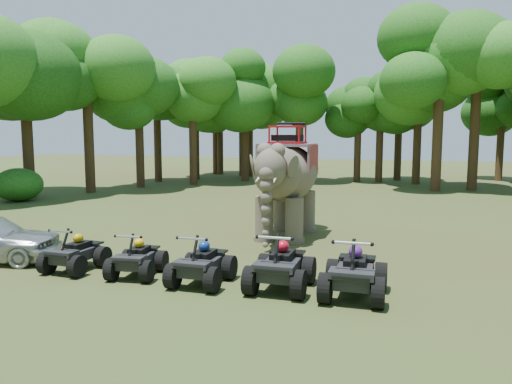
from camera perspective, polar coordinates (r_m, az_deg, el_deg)
ground at (r=13.64m, az=-1.61°, el=-8.53°), size 110.00×110.00×0.00m
elephant at (r=17.30m, az=3.53°, el=1.38°), size 2.11×4.71×3.94m
atv_0 at (r=13.98m, az=-19.98°, el=-6.07°), size 1.19×1.62×1.18m
atv_1 at (r=13.02m, az=-13.44°, el=-6.84°), size 1.35×1.71×1.15m
atv_2 at (r=12.07m, az=-6.22°, el=-7.53°), size 1.27×1.72×1.25m
atv_3 at (r=11.61m, az=2.87°, el=-7.76°), size 1.41×1.89×1.37m
atv_4 at (r=11.27m, az=11.19°, el=-8.32°), size 1.42×1.91×1.38m
tree_0 at (r=37.35m, az=11.56°, el=6.25°), size 4.64×4.64×6.63m
tree_1 at (r=36.55m, az=18.00°, el=7.21°), size 5.68×5.68×8.11m
tree_2 at (r=33.98m, az=23.81°, el=8.61°), size 7.00×7.00×10.00m
tree_28 at (r=30.88m, az=-24.82°, el=8.71°), size 6.93×6.93×9.90m
tree_29 at (r=31.62m, az=-18.68°, el=8.61°), size 6.69×6.69×9.56m
tree_30 at (r=33.72m, az=-13.21°, el=7.33°), size 5.60×5.60×8.01m
tree_31 at (r=34.67m, az=-7.24°, el=7.18°), size 5.39×5.39×7.69m
tree_32 at (r=37.12m, az=-1.25°, el=7.90°), size 6.02×6.02×8.60m
tree_33 at (r=35.90m, az=5.01°, el=7.90°), size 6.01×6.01×8.58m
tree_34 at (r=40.85m, az=-0.75°, el=7.96°), size 6.17×6.17×8.81m
tree_35 at (r=39.13m, az=15.99°, el=6.83°), size 5.29×5.29×7.56m
tree_36 at (r=43.08m, az=-4.15°, el=7.51°), size 5.77×5.77×8.24m
tree_38 at (r=43.46m, az=-4.65°, el=6.74°), size 4.97×4.97×7.10m
tree_39 at (r=32.56m, az=20.15°, el=8.96°), size 7.07×7.07×10.10m
tree_40 at (r=41.37m, az=26.21°, el=6.25°), size 5.16×5.16×7.38m
tree_41 at (r=37.21m, az=-11.21°, el=7.13°), size 5.44×5.44×7.77m
tree_42 at (r=37.38m, az=13.98°, el=6.61°), size 5.03×5.03×7.18m
tree_43 at (r=38.76m, az=-6.95°, el=7.77°), size 5.98×5.98×8.54m
tree_44 at (r=41.32m, az=-1.55°, el=8.55°), size 6.78×6.78×9.68m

